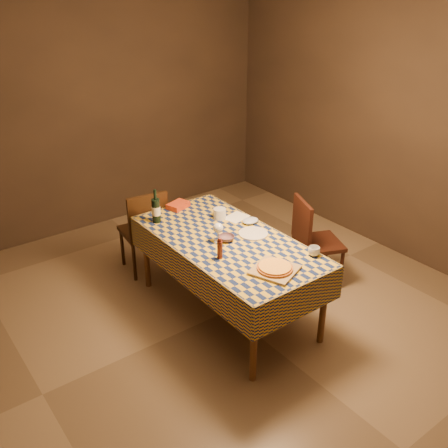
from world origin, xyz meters
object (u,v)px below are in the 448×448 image
(wine_bottle, at_px, (156,210))
(cutting_board, at_px, (275,270))
(pizza, at_px, (275,267))
(bowl, at_px, (227,238))
(dining_table, at_px, (227,247))
(chair_right, at_px, (312,238))
(chair_far, at_px, (145,228))
(white_plate, at_px, (253,234))

(wine_bottle, bearing_deg, cutting_board, -77.40)
(pizza, xyz_separation_m, bowl, (0.00, 0.63, -0.01))
(pizza, distance_m, wine_bottle, 1.36)
(pizza, height_order, bowl, pizza)
(dining_table, distance_m, chair_right, 0.99)
(chair_right, bearing_deg, cutting_board, -151.63)
(chair_far, bearing_deg, pizza, -82.72)
(cutting_board, xyz_separation_m, white_plate, (0.27, 0.58, -0.00))
(dining_table, bearing_deg, pizza, -92.15)
(chair_far, bearing_deg, dining_table, -77.25)
(white_plate, bearing_deg, dining_table, 165.06)
(dining_table, xyz_separation_m, bowl, (-0.02, -0.01, 0.10))
(dining_table, bearing_deg, wine_bottle, 115.22)
(pizza, relative_size, bowl, 2.46)
(wine_bottle, height_order, chair_right, wine_bottle)
(dining_table, distance_m, pizza, 0.65)
(wine_bottle, bearing_deg, bowl, -66.52)
(pizza, height_order, white_plate, pizza)
(wine_bottle, bearing_deg, white_plate, -52.96)
(pizza, bearing_deg, chair_far, 97.28)
(cutting_board, bearing_deg, wine_bottle, 102.60)
(dining_table, height_order, bowl, bowl)
(pizza, xyz_separation_m, chair_right, (0.99, 0.54, -0.28))
(white_plate, distance_m, chair_right, 0.77)
(pizza, xyz_separation_m, white_plate, (0.27, 0.58, -0.03))
(white_plate, distance_m, chair_far, 1.27)
(white_plate, bearing_deg, bowl, 168.71)
(bowl, bearing_deg, dining_table, 32.26)
(wine_bottle, distance_m, white_plate, 0.94)
(white_plate, xyz_separation_m, chair_far, (-0.48, 1.14, -0.25))
(white_plate, bearing_deg, cutting_board, -114.61)
(cutting_board, xyz_separation_m, bowl, (0.00, 0.63, 0.01))
(pizza, bearing_deg, dining_table, 87.85)
(chair_far, bearing_deg, chair_right, -44.34)
(dining_table, relative_size, pizza, 5.33)
(cutting_board, xyz_separation_m, chair_right, (0.99, 0.54, -0.26))
(wine_bottle, xyz_separation_m, chair_far, (0.08, 0.40, -0.37))
(chair_right, bearing_deg, white_plate, 176.62)
(cutting_board, bearing_deg, dining_table, 87.85)
(dining_table, bearing_deg, bowl, -147.74)
(wine_bottle, distance_m, chair_right, 1.55)
(bowl, height_order, chair_right, chair_right)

